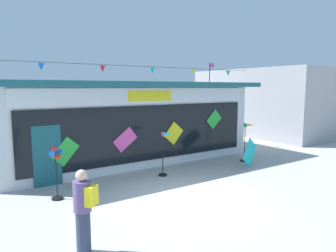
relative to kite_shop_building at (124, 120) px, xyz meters
name	(u,v)px	position (x,y,z in m)	size (l,w,h in m)	color
ground_plane	(184,200)	(-0.92, -5.81, -1.74)	(80.00, 80.00, 0.00)	#ADAAA5
kite_shop_building	(124,120)	(0.00, 0.00, 0.00)	(11.21, 5.42, 4.53)	silver
wind_spinner_far_left	(56,163)	(-3.96, -3.77, -0.65)	(0.43, 0.32, 1.60)	black
wind_spinner_left	(166,146)	(0.01, -3.45, -0.65)	(0.59, 0.31, 1.62)	black
wind_spinner_center_left	(247,137)	(4.21, -3.57, -0.67)	(0.69, 0.39, 1.69)	black
person_near_camera	(84,210)	(-4.26, -7.04, -0.85)	(0.45, 0.47, 1.68)	#333D56
display_kite_on_ground	(250,153)	(3.54, -4.31, -1.16)	(0.59, 0.03, 1.08)	#19B7BC
neighbour_building	(270,102)	(12.12, 1.44, 0.47)	(6.25, 9.26, 4.41)	#99999E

